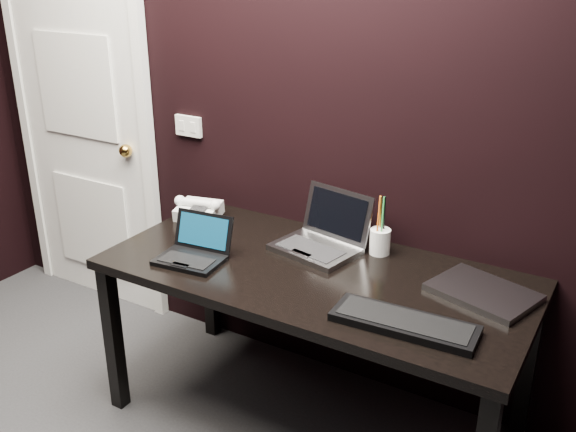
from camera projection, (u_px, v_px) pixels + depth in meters
The scene contains 11 objects.
wall_back at pixel (300, 103), 2.79m from camera, with size 4.00×4.00×0.00m, color black.
door at pixel (83, 123), 3.51m from camera, with size 0.99×0.10×2.14m.
wall_switch at pixel (188, 126), 3.15m from camera, with size 0.15×0.02×0.10m.
desk at pixel (314, 287), 2.58m from camera, with size 1.70×0.80×0.74m.
netbook at pixel (194, 252), 2.62m from camera, with size 0.29×0.26×0.17m.
silver_laptop at pixel (321, 239), 2.71m from camera, with size 0.39×0.37×0.23m.
ext_keyboard at pixel (404, 323), 2.15m from camera, with size 0.50×0.19×0.03m.
closed_laptop at pixel (483, 292), 2.35m from camera, with size 0.42×0.35×0.02m.
desk_phone at pixel (199, 210), 3.03m from camera, with size 0.24×0.21×0.11m.
mobile_phone at pixel (185, 222), 2.92m from camera, with size 0.06×0.05×0.09m.
pen_cup at pixel (380, 240), 2.67m from camera, with size 0.11×0.11×0.25m.
Camera 1 is at (1.37, -0.61, 1.90)m, focal length 40.00 mm.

